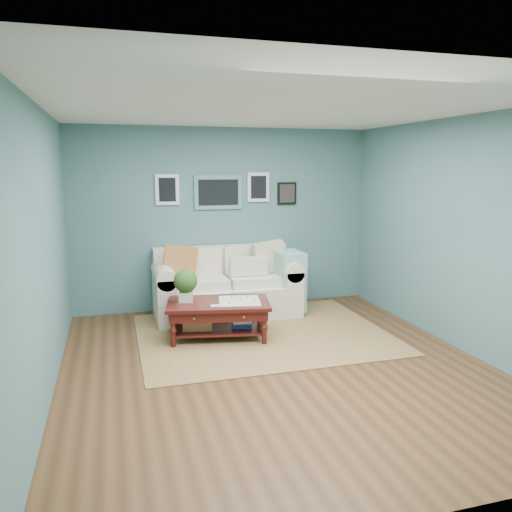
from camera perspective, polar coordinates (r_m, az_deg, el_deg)
name	(u,v)px	position (r m, az deg, el deg)	size (l,w,h in m)	color
room_shell	(276,241)	(5.21, 2.26, 1.72)	(5.00, 5.02, 2.70)	brown
area_rug	(263,334)	(6.50, 0.76, -8.86)	(3.13, 2.50, 0.01)	brown
loveseat	(232,285)	(7.25, -2.76, -3.29)	(2.10, 0.95, 1.08)	white
coffee_table	(213,308)	(6.26, -4.94, -5.94)	(1.38, 0.96, 0.88)	black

